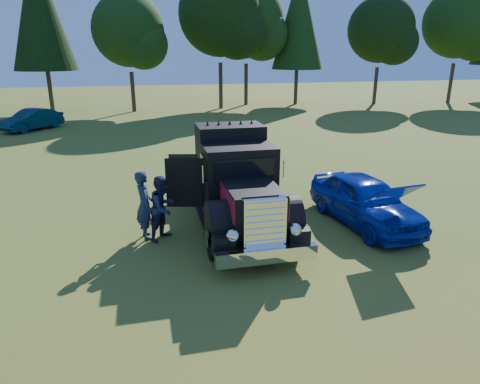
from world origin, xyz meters
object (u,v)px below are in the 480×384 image
spectator_far (163,208)px  distant_teal_car (32,120)px  hotrod_coupe (365,200)px  spectator_near (144,205)px  diamond_t_truck (236,186)px

spectator_far → distant_teal_car: bearing=63.3°
hotrod_coupe → spectator_near: bearing=176.2°
spectator_far → distant_teal_car: (-7.67, 20.15, -0.23)m
spectator_near → distant_teal_car: (-7.16, 19.98, -0.30)m
distant_teal_car → spectator_far: bearing=-30.1°
distant_teal_car → diamond_t_truck: bearing=-24.1°
diamond_t_truck → spectator_near: diamond_t_truck is taller
spectator_near → spectator_far: spectator_near is taller
spectator_far → diamond_t_truck: bearing=-34.4°
diamond_t_truck → spectator_near: (-2.75, -0.35, -0.27)m
diamond_t_truck → spectator_far: (-2.25, -0.53, -0.34)m
spectator_near → distant_teal_car: 21.23m
hotrod_coupe → spectator_far: hotrod_coupe is taller
spectator_far → spectator_near: bearing=113.8°
spectator_near → distant_teal_car: bearing=10.4°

